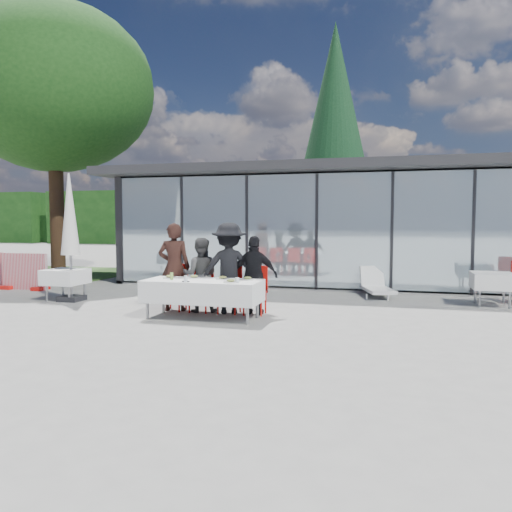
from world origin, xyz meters
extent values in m
plane|color=gray|center=(0.00, 0.00, 0.00)|extent=(90.00, 90.00, 0.00)
cube|color=gray|center=(2.00, 8.00, 0.05)|extent=(14.00, 8.00, 0.10)
cube|color=black|center=(2.00, 11.90, 1.60)|extent=(14.00, 0.20, 3.20)
cube|color=black|center=(-4.90, 8.00, 1.60)|extent=(0.20, 8.00, 3.20)
cube|color=silver|center=(2.00, 4.03, 1.60)|extent=(13.60, 0.06, 3.10)
cube|color=#2D2D30|center=(2.00, 7.60, 3.32)|extent=(14.80, 8.80, 0.24)
cube|color=#262628|center=(-4.80, 4.03, 1.60)|extent=(0.08, 0.10, 3.10)
cube|color=#262628|center=(-2.86, 4.03, 1.60)|extent=(0.08, 0.10, 3.10)
cube|color=#262628|center=(-0.91, 4.03, 1.60)|extent=(0.08, 0.10, 3.10)
cube|color=#262628|center=(1.03, 4.03, 1.60)|extent=(0.08, 0.10, 3.10)
cube|color=#262628|center=(2.97, 4.03, 1.60)|extent=(0.08, 0.10, 3.10)
cube|color=#262628|center=(4.91, 4.03, 1.60)|extent=(0.08, 0.10, 3.10)
cube|color=red|center=(-0.50, 6.50, 0.45)|extent=(0.45, 0.45, 0.90)
cube|color=red|center=(1.00, 7.00, 0.45)|extent=(0.45, 0.45, 0.90)
cube|color=red|center=(3.50, 6.50, 0.45)|extent=(0.45, 0.45, 0.90)
cube|color=red|center=(5.50, 7.20, 0.45)|extent=(0.45, 0.45, 0.90)
cube|color=black|center=(-30.00, 28.00, 2.20)|extent=(6.50, 2.00, 4.40)
cube|color=black|center=(-22.00, 28.00, 2.20)|extent=(6.50, 2.00, 4.40)
cube|color=black|center=(-14.00, 28.00, 2.20)|extent=(6.50, 2.00, 4.40)
cube|color=black|center=(-6.00, 28.00, 2.20)|extent=(6.50, 2.00, 4.40)
cube|color=black|center=(2.00, 28.00, 2.20)|extent=(6.50, 2.00, 4.40)
cube|color=black|center=(10.00, 28.00, 2.20)|extent=(6.50, 2.00, 4.40)
cube|color=white|center=(-0.55, -0.34, 0.54)|extent=(2.26, 0.96, 0.42)
cylinder|color=gray|center=(-1.55, -0.69, 0.35)|extent=(0.06, 0.06, 0.71)
cylinder|color=gray|center=(0.45, -0.69, 0.35)|extent=(0.06, 0.06, 0.71)
cylinder|color=gray|center=(-1.55, 0.01, 0.35)|extent=(0.06, 0.06, 0.71)
cylinder|color=gray|center=(0.45, 0.01, 0.35)|extent=(0.06, 0.06, 0.71)
imported|color=black|center=(-1.44, 0.32, 0.92)|extent=(0.81, 0.81, 1.85)
cube|color=red|center=(-1.44, 0.32, 0.45)|extent=(0.44, 0.44, 0.05)
cube|color=red|center=(-1.44, 0.52, 0.70)|extent=(0.44, 0.04, 0.55)
cylinder|color=red|center=(-1.62, 0.14, 0.21)|extent=(0.04, 0.04, 0.43)
cylinder|color=red|center=(-1.26, 0.14, 0.21)|extent=(0.04, 0.04, 0.43)
cylinder|color=red|center=(-1.62, 0.50, 0.21)|extent=(0.04, 0.04, 0.43)
cylinder|color=red|center=(-1.26, 0.50, 0.21)|extent=(0.04, 0.04, 0.43)
imported|color=#444444|center=(-0.85, 0.32, 0.77)|extent=(0.92, 0.92, 1.54)
cube|color=red|center=(-0.85, 0.32, 0.45)|extent=(0.44, 0.44, 0.05)
cube|color=red|center=(-0.85, 0.52, 0.70)|extent=(0.44, 0.04, 0.55)
cylinder|color=red|center=(-1.03, 0.14, 0.21)|extent=(0.04, 0.04, 0.43)
cylinder|color=red|center=(-0.67, 0.14, 0.21)|extent=(0.04, 0.04, 0.43)
cylinder|color=red|center=(-1.03, 0.50, 0.21)|extent=(0.04, 0.04, 0.43)
cylinder|color=red|center=(-0.67, 0.50, 0.21)|extent=(0.04, 0.04, 0.43)
imported|color=black|center=(-0.23, 0.32, 0.93)|extent=(1.50, 1.50, 1.85)
cube|color=red|center=(-0.23, 0.32, 0.45)|extent=(0.44, 0.44, 0.05)
cube|color=red|center=(-0.23, 0.52, 0.70)|extent=(0.44, 0.04, 0.55)
cylinder|color=red|center=(-0.41, 0.14, 0.21)|extent=(0.04, 0.04, 0.43)
cylinder|color=red|center=(-0.05, 0.14, 0.21)|extent=(0.04, 0.04, 0.43)
cylinder|color=red|center=(-0.41, 0.50, 0.21)|extent=(0.04, 0.04, 0.43)
cylinder|color=red|center=(-0.05, 0.50, 0.21)|extent=(0.04, 0.04, 0.43)
imported|color=black|center=(0.31, 0.32, 0.79)|extent=(0.94, 0.94, 1.59)
cube|color=red|center=(0.31, 0.32, 0.45)|extent=(0.44, 0.44, 0.05)
cube|color=red|center=(0.31, 0.52, 0.70)|extent=(0.44, 0.04, 0.55)
cylinder|color=red|center=(0.13, 0.14, 0.21)|extent=(0.04, 0.04, 0.43)
cylinder|color=red|center=(0.49, 0.14, 0.21)|extent=(0.04, 0.04, 0.43)
cylinder|color=red|center=(0.13, 0.50, 0.21)|extent=(0.04, 0.04, 0.43)
cylinder|color=red|center=(0.49, 0.50, 0.21)|extent=(0.04, 0.04, 0.43)
cylinder|color=white|center=(-1.29, -0.23, 0.76)|extent=(0.28, 0.28, 0.01)
ellipsoid|color=tan|center=(-1.29, -0.23, 0.79)|extent=(0.15, 0.15, 0.05)
cylinder|color=white|center=(-0.82, -0.11, 0.76)|extent=(0.28, 0.28, 0.01)
ellipsoid|color=#446927|center=(-0.82, -0.11, 0.79)|extent=(0.15, 0.15, 0.05)
cylinder|color=white|center=(-0.22, -0.12, 0.76)|extent=(0.28, 0.28, 0.01)
ellipsoid|color=tan|center=(-0.22, -0.12, 0.79)|extent=(0.15, 0.15, 0.05)
cylinder|color=white|center=(0.28, -0.11, 0.76)|extent=(0.28, 0.28, 0.01)
ellipsoid|color=#446927|center=(0.28, -0.11, 0.79)|extent=(0.15, 0.15, 0.05)
cylinder|color=white|center=(0.10, -0.59, 0.76)|extent=(0.28, 0.28, 0.01)
ellipsoid|color=#446927|center=(0.10, -0.59, 0.79)|extent=(0.15, 0.15, 0.05)
cylinder|color=#84AC47|center=(-1.15, -0.45, 0.82)|extent=(0.06, 0.06, 0.14)
cylinder|color=silver|center=(-0.83, -0.52, 0.80)|extent=(0.07, 0.07, 0.10)
cylinder|color=silver|center=(0.22, -0.58, 0.80)|extent=(0.07, 0.07, 0.10)
cylinder|color=silver|center=(-0.74, -0.71, 0.80)|extent=(0.07, 0.07, 0.10)
cube|color=black|center=(-0.75, -0.70, 0.76)|extent=(0.14, 0.03, 0.01)
cube|color=white|center=(-4.55, 0.96, 0.56)|extent=(0.86, 0.86, 0.36)
cylinder|color=gray|center=(-4.85, 0.66, 0.36)|extent=(0.05, 0.05, 0.72)
cylinder|color=gray|center=(-4.25, 0.66, 0.36)|extent=(0.05, 0.05, 0.72)
cylinder|color=gray|center=(-4.85, 1.26, 0.36)|extent=(0.05, 0.05, 0.72)
cylinder|color=gray|center=(-4.25, 1.26, 0.36)|extent=(0.05, 0.05, 0.72)
cube|color=white|center=(5.14, 2.70, 0.56)|extent=(0.86, 0.86, 0.36)
cylinder|color=gray|center=(4.84, 2.40, 0.36)|extent=(0.05, 0.05, 0.72)
cylinder|color=gray|center=(5.44, 2.40, 0.36)|extent=(0.05, 0.05, 0.72)
cylinder|color=gray|center=(4.84, 3.00, 0.36)|extent=(0.05, 0.05, 0.72)
cylinder|color=gray|center=(5.44, 3.00, 0.36)|extent=(0.05, 0.05, 0.72)
cube|color=black|center=(-4.33, 0.87, 0.06)|extent=(0.50, 0.50, 0.12)
cylinder|color=gray|center=(-4.33, 0.87, 1.35)|extent=(0.06, 0.06, 2.70)
cone|color=white|center=(-4.33, 0.87, 2.05)|extent=(0.44, 0.44, 1.90)
cube|color=red|center=(-6.78, 2.24, 0.50)|extent=(1.40, 0.12, 1.00)
cube|color=red|center=(-7.28, 2.24, 0.05)|extent=(0.30, 0.45, 0.10)
cube|color=red|center=(-6.28, 2.24, 0.05)|extent=(0.30, 0.45, 0.10)
cube|color=white|center=(2.66, 3.40, 0.18)|extent=(0.95, 1.42, 0.08)
cube|color=white|center=(2.50, 3.93, 0.45)|extent=(0.65, 0.43, 0.54)
cylinder|color=white|center=(2.41, 2.85, 0.07)|extent=(0.04, 0.04, 0.14)
cylinder|color=white|center=(2.91, 2.85, 0.07)|extent=(0.04, 0.04, 0.14)
cylinder|color=white|center=(2.41, 3.95, 0.07)|extent=(0.04, 0.04, 0.14)
cylinder|color=white|center=(2.91, 3.95, 0.07)|extent=(0.04, 0.04, 0.14)
cylinder|color=#382316|center=(-8.50, 6.00, 2.20)|extent=(0.50, 0.50, 4.40)
ellipsoid|color=black|center=(-8.50, 6.00, 6.50)|extent=(7.04, 6.40, 5.76)
cylinder|color=#382316|center=(0.50, 13.00, 1.00)|extent=(0.44, 0.44, 2.00)
cone|color=black|center=(0.50, 13.00, 6.00)|extent=(4.00, 4.00, 9.00)
cube|color=#385926|center=(-8.50, 6.00, 0.01)|extent=(5.00, 5.00, 0.02)
camera|label=1|loc=(2.92, -9.30, 1.88)|focal=35.00mm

